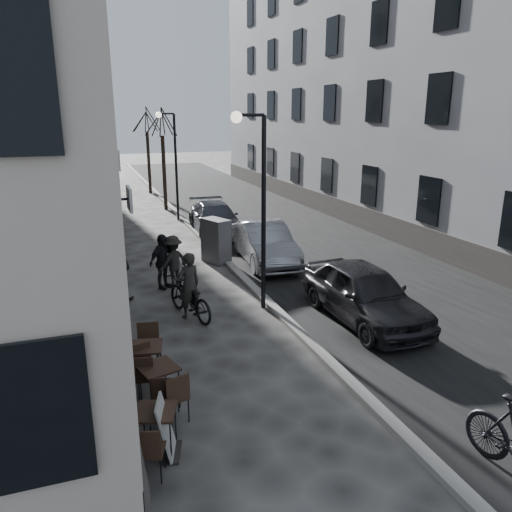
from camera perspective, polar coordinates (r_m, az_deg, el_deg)
ground at (r=8.82m, az=15.25°, el=-19.59°), size 120.00×120.00×0.00m
road at (r=23.80m, az=1.22°, el=3.83°), size 7.30×60.00×0.00m
kerb at (r=22.79m, az=-7.42°, el=3.30°), size 0.25×60.00×0.12m
building_left at (r=22.52m, az=-25.42°, el=22.17°), size 4.00×35.00×16.00m
building_right at (r=26.38m, az=13.42°, el=22.10°), size 4.00×35.00×16.00m
streetlamp_near at (r=12.63m, az=0.14°, el=7.44°), size 0.90×0.28×5.09m
streetlamp_far at (r=24.20m, az=-9.59°, el=11.39°), size 0.90×0.28×5.09m
tree_near at (r=27.10m, az=-10.74°, el=15.00°), size 2.40×2.40×5.70m
tree_far at (r=33.04m, az=-12.43°, el=15.06°), size 2.40×2.40×5.70m
bistro_set_a at (r=8.18m, az=-11.30°, el=-18.60°), size 0.85×1.52×0.87m
bistro_set_b at (r=9.26m, az=-11.09°, el=-13.95°), size 0.86×1.61×0.92m
bistro_set_c at (r=9.99m, az=-12.52°, el=-11.59°), size 0.77×1.64×0.94m
sign_board at (r=8.14m, az=-10.14°, el=-19.27°), size 0.46×0.60×0.95m
utility_cabinet at (r=17.34m, az=-4.59°, el=1.73°), size 0.91×1.17×1.54m
bicycle at (r=12.84m, az=-7.63°, el=-4.74°), size 1.27×2.11×1.05m
cyclist_rider at (r=12.73m, az=-7.69°, el=-3.34°), size 0.72×0.58×1.71m
pedestrian_near at (r=14.31m, az=-15.52°, el=-1.73°), size 0.97×0.87×1.65m
pedestrian_mid at (r=15.05m, az=-9.47°, el=-0.61°), size 1.18×1.02×1.58m
pedestrian_far at (r=14.95m, az=-10.67°, el=-0.62°), size 1.02×0.91×1.66m
car_near at (r=12.77m, az=12.27°, el=-4.14°), size 1.80×4.28×1.44m
car_mid at (r=17.26m, az=1.02°, el=1.47°), size 1.83×4.36×1.40m
car_far at (r=21.65m, az=-4.69°, el=4.30°), size 2.06×4.58×1.30m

